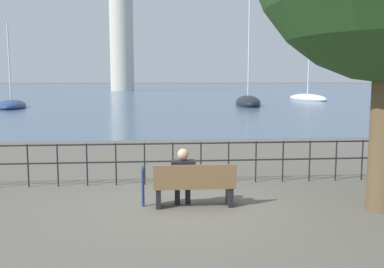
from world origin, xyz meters
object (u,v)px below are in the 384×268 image
object	(u,v)px
park_bench	(194,186)
closed_umbrella	(143,183)
seated_person_left	(183,174)
harbor_lighthouse	(122,37)
sailboat_0	(11,105)
sailboat_1	(308,98)
sailboat_2	(248,102)

from	to	relation	value
park_bench	closed_umbrella	distance (m)	1.06
seated_person_left	closed_umbrella	distance (m)	0.84
closed_umbrella	harbor_lighthouse	xyz separation A→B (m)	(-7.63, 101.85, 12.91)
sailboat_0	sailboat_1	bearing A→B (deg)	9.28
park_bench	sailboat_1	size ratio (longest dim) A/B	0.21
closed_umbrella	sailboat_0	world-z (taller)	sailboat_0
sailboat_0	sailboat_1	world-z (taller)	sailboat_0
seated_person_left	sailboat_0	bearing A→B (deg)	112.88
park_bench	sailboat_2	bearing A→B (deg)	75.72
sailboat_1	harbor_lighthouse	distance (m)	64.12
park_bench	harbor_lighthouse	xyz separation A→B (m)	(-8.68, 101.98, 12.96)
closed_umbrella	harbor_lighthouse	bearing A→B (deg)	94.29
park_bench	sailboat_2	distance (m)	35.39
closed_umbrella	sailboat_0	distance (m)	35.41
sailboat_1	harbor_lighthouse	xyz separation A→B (m)	(-27.84, 56.25, 13.12)
sailboat_0	park_bench	bearing A→B (deg)	-78.43
park_bench	sailboat_0	size ratio (longest dim) A/B	0.20
park_bench	sailboat_2	world-z (taller)	sailboat_2
park_bench	seated_person_left	bearing A→B (deg)	161.91
sailboat_0	harbor_lighthouse	distance (m)	70.40
park_bench	sailboat_0	distance (m)	35.93
sailboat_0	harbor_lighthouse	size ratio (longest dim) A/B	0.28
sailboat_1	harbor_lighthouse	world-z (taller)	harbor_lighthouse
sailboat_2	seated_person_left	bearing A→B (deg)	-99.67
seated_person_left	park_bench	bearing A→B (deg)	-18.09
harbor_lighthouse	seated_person_left	bearing A→B (deg)	-85.26
park_bench	sailboat_0	bearing A→B (deg)	113.17
seated_person_left	harbor_lighthouse	xyz separation A→B (m)	(-8.45, 101.91, 12.72)
sailboat_1	harbor_lighthouse	size ratio (longest dim) A/B	0.28
park_bench	harbor_lighthouse	size ratio (longest dim) A/B	0.06
closed_umbrella	seated_person_left	bearing A→B (deg)	-4.05
sailboat_2	closed_umbrella	bearing A→B (deg)	-100.97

